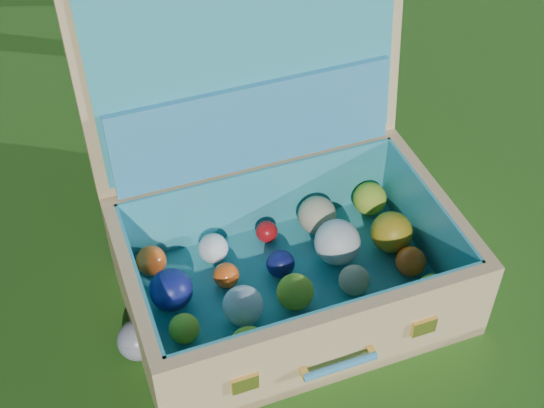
{
  "coord_description": "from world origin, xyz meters",
  "views": [
    {
      "loc": [
        -0.59,
        -0.83,
        1.21
      ],
      "look_at": [
        -0.11,
        0.12,
        0.19
      ],
      "focal_mm": 50.0,
      "sensor_mm": 36.0,
      "label": 1
    }
  ],
  "objects": [
    {
      "name": "suitcase",
      "position": [
        -0.09,
        0.12,
        0.18
      ],
      "size": [
        0.7,
        0.59,
        0.62
      ],
      "rotation": [
        0.0,
        0.0,
        -0.11
      ],
      "color": "tan",
      "rests_on": "ground"
    },
    {
      "name": "ground",
      "position": [
        0.0,
        0.0,
        0.0
      ],
      "size": [
        60.0,
        60.0,
        0.0
      ],
      "primitive_type": "plane",
      "color": "#215114",
      "rests_on": "ground"
    },
    {
      "name": "stray_ball",
      "position": [
        -0.43,
        0.05,
        0.04
      ],
      "size": [
        0.08,
        0.08,
        0.08
      ],
      "primitive_type": "sphere",
      "color": "#416EAA",
      "rests_on": "ground"
    }
  ]
}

